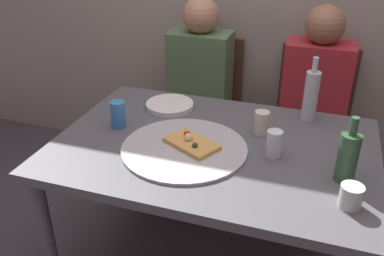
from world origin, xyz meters
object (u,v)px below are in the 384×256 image
pizza_slice_last (191,143)px  chair_left (203,100)px  wine_bottle (348,156)px  soda_can (118,114)px  chair_right (312,115)px  beer_bottle (311,95)px  guest_in_beanie (313,106)px  wine_glass (274,144)px  dining_table (213,160)px  tumbler_far (351,196)px  plate_stack (170,105)px  tumbler_near (262,123)px  pizza_tray (184,148)px  guest_in_sweater (195,91)px

pizza_slice_last → chair_left: chair_left is taller
wine_bottle → soda_can: (-0.97, 0.12, -0.04)m
chair_left → chair_right: 0.68m
beer_bottle → guest_in_beanie: 0.40m
pizza_slice_last → wine_glass: (0.33, 0.04, 0.03)m
dining_table → tumbler_far: (0.54, -0.26, 0.12)m
pizza_slice_last → plate_stack: pizza_slice_last is taller
wine_bottle → tumbler_near: wine_bottle is taller
pizza_tray → wine_bottle: 0.63m
tumbler_far → wine_glass: wine_glass is taller
dining_table → beer_bottle: size_ratio=4.42×
dining_table → chair_left: bearing=110.0°
wine_glass → plate_stack: size_ratio=0.47×
guest_in_sweater → tumbler_far: bearing=131.6°
tumbler_near → chair_right: size_ratio=0.12×
soda_can → wine_bottle: bearing=-6.8°
dining_table → wine_bottle: wine_bottle is taller
dining_table → soda_can: (-0.45, 0.02, 0.14)m
dining_table → soda_can: 0.47m
tumbler_far → guest_in_sweater: (-0.85, 0.96, -0.12)m
beer_bottle → wine_glass: size_ratio=2.73×
tumbler_far → guest_in_sweater: 1.29m
wine_bottle → chair_left: 1.31m
wine_glass → guest_in_beanie: size_ratio=0.09×
tumbler_far → tumbler_near: bearing=131.9°
pizza_slice_last → tumbler_far: (0.62, -0.20, 0.02)m
tumbler_near → dining_table: bearing=-137.2°
soda_can → pizza_slice_last: bearing=-11.5°
beer_bottle → chair_right: size_ratio=0.34×
dining_table → wine_bottle: (0.52, -0.10, 0.18)m
plate_stack → wine_glass: bearing=-27.5°
wine_bottle → wine_glass: 0.29m
plate_stack → guest_in_beanie: (0.67, 0.43, -0.09)m
guest_in_sweater → wine_bottle: bearing=135.9°
beer_bottle → soda_can: beer_bottle is taller
tumbler_far → beer_bottle: bearing=106.8°
chair_right → guest_in_sweater: 0.71m
wine_bottle → chair_left: wine_bottle is taller
pizza_slice_last → chair_right: chair_right is taller
guest_in_beanie → soda_can: bearing=40.2°
pizza_slice_last → tumbler_near: size_ratio=2.47×
wine_bottle → wine_glass: bearing=162.5°
chair_right → guest_in_sweater: bearing=12.6°
pizza_tray → tumbler_near: 0.37m
pizza_slice_last → dining_table: bearing=37.0°
tumbler_near → guest_in_sweater: guest_in_sweater is taller
pizza_slice_last → chair_left: bearing=104.2°
beer_bottle → guest_in_beanie: bearing=88.3°
pizza_tray → plate_stack: 0.41m
chair_left → chair_right: same height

